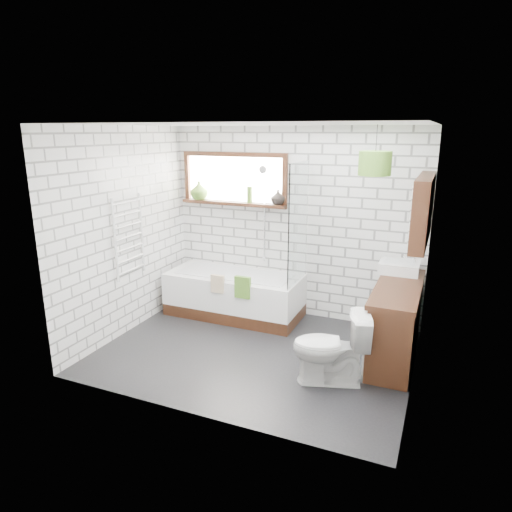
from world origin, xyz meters
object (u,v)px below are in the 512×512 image
at_px(vanity, 396,322).
at_px(pendant, 375,163).
at_px(bathtub, 235,294).
at_px(basin, 399,267).
at_px(toilet, 330,348).

relative_size(vanity, pendant, 4.15).
distance_m(bathtub, basin, 2.18).
height_order(bathtub, vanity, vanity).
xyz_separation_m(vanity, toilet, (-0.53, -0.82, -0.04)).
height_order(bathtub, pendant, pendant).
xyz_separation_m(bathtub, toilet, (1.62, -1.20, 0.08)).
distance_m(toilet, pendant, 2.01).
height_order(basin, pendant, pendant).
bearing_deg(vanity, pendant, 151.62).
bearing_deg(bathtub, vanity, -10.14).
height_order(vanity, basin, basin).
distance_m(vanity, basin, 0.70).
relative_size(vanity, basin, 3.24).
xyz_separation_m(vanity, basin, (-0.06, 0.50, 0.48)).
relative_size(basin, pendant, 1.28).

